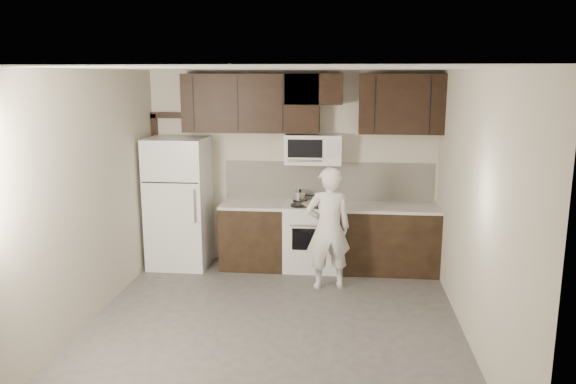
% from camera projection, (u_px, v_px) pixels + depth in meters
% --- Properties ---
extents(floor, '(4.50, 4.50, 0.00)m').
position_uv_depth(floor, '(273.00, 328.00, 5.96)').
color(floor, '#4B4846').
rests_on(floor, ground).
extents(back_wall, '(4.00, 0.00, 4.00)m').
position_uv_depth(back_wall, '(293.00, 168.00, 7.87)').
color(back_wall, beige).
rests_on(back_wall, ground).
extents(ceiling, '(4.50, 4.50, 0.00)m').
position_uv_depth(ceiling, '(271.00, 68.00, 5.40)').
color(ceiling, white).
rests_on(ceiling, back_wall).
extents(counter_run, '(2.95, 0.64, 0.91)m').
position_uv_depth(counter_run, '(334.00, 237.00, 7.69)').
color(counter_run, black).
rests_on(counter_run, floor).
extents(stove, '(0.76, 0.66, 0.94)m').
position_uv_depth(stove, '(312.00, 236.00, 7.72)').
color(stove, white).
rests_on(stove, floor).
extents(backsplash, '(2.90, 0.02, 0.54)m').
position_uv_depth(backsplash, '(328.00, 181.00, 7.85)').
color(backsplash, silver).
rests_on(backsplash, counter_run).
extents(upper_cabinets, '(3.48, 0.35, 0.78)m').
position_uv_depth(upper_cabinets, '(307.00, 102.00, 7.49)').
color(upper_cabinets, black).
rests_on(upper_cabinets, back_wall).
extents(microwave, '(0.76, 0.42, 0.40)m').
position_uv_depth(microwave, '(313.00, 149.00, 7.59)').
color(microwave, white).
rests_on(microwave, upper_cabinets).
extents(refrigerator, '(0.80, 0.76, 1.80)m').
position_uv_depth(refrigerator, '(179.00, 203.00, 7.77)').
color(refrigerator, white).
rests_on(refrigerator, floor).
extents(door_trim, '(0.50, 0.08, 2.12)m').
position_uv_depth(door_trim, '(159.00, 173.00, 8.05)').
color(door_trim, black).
rests_on(door_trim, floor).
extents(saucepan, '(0.32, 0.19, 0.18)m').
position_uv_depth(saucepan, '(300.00, 196.00, 7.78)').
color(saucepan, silver).
rests_on(saucepan, stove).
extents(baking_tray, '(0.45, 0.38, 0.02)m').
position_uv_depth(baking_tray, '(311.00, 205.00, 7.53)').
color(baking_tray, black).
rests_on(baking_tray, counter_run).
extents(pizza, '(0.32, 0.32, 0.02)m').
position_uv_depth(pizza, '(311.00, 204.00, 7.53)').
color(pizza, tan).
rests_on(pizza, baking_tray).
extents(person, '(0.63, 0.49, 1.55)m').
position_uv_depth(person, '(328.00, 228.00, 6.95)').
color(person, white).
rests_on(person, floor).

